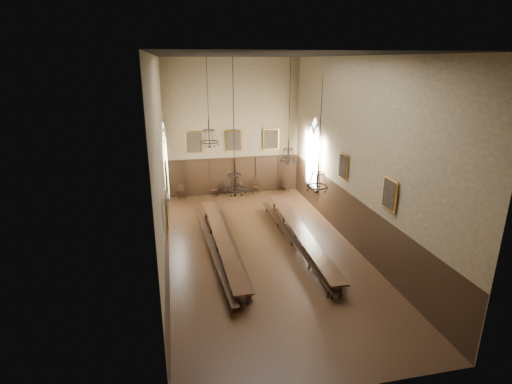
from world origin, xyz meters
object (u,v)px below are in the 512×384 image
object	(u,v)px
table_right	(300,237)
chandelier_back_left	(209,137)
chandelier_back_right	(288,153)
chandelier_front_left	(235,181)
chair_7	(285,188)
chair_5	(256,189)
chandelier_front_right	(318,178)
table_left	(222,245)
bench_right_inner	(292,240)
bench_left_outer	(212,248)
chair_4	(242,191)
bench_right_outer	(311,238)
chair_3	(229,191)
chair_2	(215,192)
bench_left_inner	(232,245)
chair_0	(182,194)

from	to	relation	value
table_right	chandelier_back_left	bearing A→B (deg)	145.50
chandelier_back_left	chandelier_back_right	world-z (taller)	same
table_right	chandelier_front_left	distance (m)	6.29
chair_7	chandelier_back_left	world-z (taller)	chandelier_back_left
chair_5	chandelier_front_right	size ratio (longest dim) A/B	0.18
table_left	chandelier_front_left	size ratio (longest dim) A/B	2.02
bench_right_inner	chair_5	size ratio (longest dim) A/B	10.79
bench_left_outer	chair_4	distance (m)	8.93
chair_4	chandelier_front_left	xyz separation A→B (m)	(-2.24, -11.42, 4.20)
table_left	bench_left_outer	world-z (taller)	table_left
bench_right_outer	chandelier_back_left	bearing A→B (deg)	150.44
chair_3	chandelier_front_left	distance (m)	12.31
chair_4	chandelier_front_left	world-z (taller)	chandelier_front_left
table_right	chair_5	size ratio (longest dim) A/B	10.78
chair_2	chair_5	size ratio (longest dim) A/B	0.93
bench_left_inner	chandelier_front_right	xyz separation A→B (m)	(3.22, -2.58, 3.93)
table_left	bench_left_inner	world-z (taller)	table_left
chair_7	chandelier_front_left	distance (m)	13.32
bench_left_outer	chandelier_front_right	world-z (taller)	chandelier_front_right
bench_left_outer	bench_left_inner	bearing A→B (deg)	10.18
table_left	chandelier_front_left	distance (m)	5.10
bench_left_inner	chair_0	world-z (taller)	chair_0
chair_3	chandelier_back_left	bearing A→B (deg)	-119.53
chair_3	chair_4	distance (m)	0.90
table_right	bench_right_outer	distance (m)	0.67
chandelier_front_left	chair_0	bearing A→B (deg)	99.05
chair_0	chair_4	bearing A→B (deg)	-15.87
chair_0	chair_7	bearing A→B (deg)	-15.56
chair_7	chandelier_back_right	xyz separation A→B (m)	(-1.65, -5.99, 3.91)
table_right	chandelier_front_right	size ratio (longest dim) A/B	1.97
bench_right_outer	chair_4	xyz separation A→B (m)	(-2.11, 8.25, 0.01)
bench_right_inner	chair_0	world-z (taller)	chair_0
bench_right_inner	chandelier_back_right	xyz separation A→B (m)	(0.43, 2.40, 3.88)
chair_4	bench_right_inner	bearing A→B (deg)	-101.01
table_left	chandelier_back_left	size ratio (longest dim) A/B	2.34
bench_right_outer	chair_0	size ratio (longest dim) A/B	9.35
bench_right_outer	chair_0	world-z (taller)	chair_0
chandelier_back_right	chair_0	bearing A→B (deg)	132.70
table_left	table_right	distance (m)	3.90
table_left	table_right	size ratio (longest dim) A/B	0.96
chair_3	chair_5	xyz separation A→B (m)	(1.93, 0.01, -0.02)
chair_0	chair_3	distance (m)	3.18
chandelier_back_right	chair_5	bearing A→B (deg)	94.10
chair_3	chandelier_back_right	size ratio (longest dim) A/B	0.20
table_left	bench_right_inner	size ratio (longest dim) A/B	0.96
chair_5	chair_7	world-z (taller)	chair_5
bench_right_inner	chandelier_back_right	bearing A→B (deg)	79.87
chandelier_front_right	chandelier_back_left	bearing A→B (deg)	126.64
bench_right_inner	chair_4	bearing A→B (deg)	97.11
table_right	bench_right_inner	world-z (taller)	table_right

